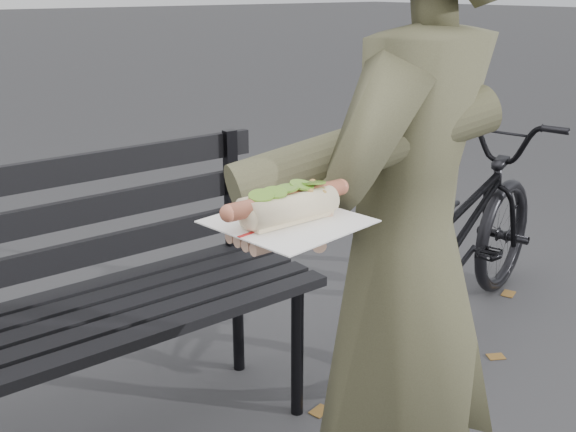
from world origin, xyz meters
The scene contains 4 objects.
park_bench centered at (0.02, 0.97, 0.52)m, with size 1.50×0.44×0.88m.
bicycle centered at (1.53, 0.81, 0.40)m, with size 0.53×1.53×0.80m, color black.
person centered at (0.48, 0.11, 0.79)m, with size 0.57×0.38×1.58m, color #4A4831.
held_hotdog centered at (0.28, 0.06, 1.05)m, with size 0.62×0.32×0.20m.
Camera 1 is at (-0.47, -0.73, 1.33)m, focal length 42.00 mm.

